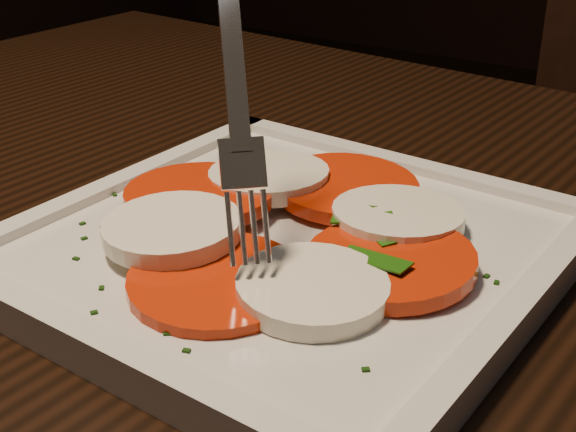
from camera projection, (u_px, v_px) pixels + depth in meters
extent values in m
cube|color=black|center=(337.00, 296.00, 0.46)|extent=(1.27, 0.91, 0.04)
cylinder|color=black|center=(154.00, 297.00, 1.16)|extent=(0.06, 0.06, 0.71)
cylinder|color=black|center=(520.00, 339.00, 1.33)|extent=(0.04, 0.04, 0.41)
cube|color=silver|center=(288.00, 252.00, 0.45)|extent=(0.30, 0.30, 0.01)
cylinder|color=red|center=(216.00, 282.00, 0.40)|extent=(0.09, 0.09, 0.01)
cylinder|color=white|center=(313.00, 289.00, 0.39)|extent=(0.08, 0.08, 0.01)
cylinder|color=red|center=(390.00, 262.00, 0.41)|extent=(0.09, 0.09, 0.01)
cylinder|color=white|center=(398.00, 217.00, 0.46)|extent=(0.08, 0.08, 0.01)
cylinder|color=red|center=(346.00, 187.00, 0.49)|extent=(0.09, 0.09, 0.01)
cylinder|color=white|center=(269.00, 177.00, 0.50)|extent=(0.08, 0.08, 0.01)
cylinder|color=red|center=(199.00, 195.00, 0.48)|extent=(0.09, 0.09, 0.01)
cylinder|color=white|center=(172.00, 228.00, 0.43)|extent=(0.08, 0.08, 0.01)
cube|color=#1D520E|center=(197.00, 227.00, 0.44)|extent=(0.03, 0.04, 0.00)
cube|color=#1D520E|center=(374.00, 259.00, 0.41)|extent=(0.04, 0.02, 0.01)
cube|color=#1D520E|center=(344.00, 211.00, 0.46)|extent=(0.03, 0.04, 0.00)
cube|color=#1D520E|center=(408.00, 237.00, 0.43)|extent=(0.04, 0.02, 0.00)
cube|color=#1D520E|center=(184.00, 227.00, 0.44)|extent=(0.04, 0.03, 0.01)
cube|color=#1D520E|center=(378.00, 231.00, 0.43)|extent=(0.03, 0.03, 0.00)
cube|color=#1D520E|center=(392.00, 233.00, 0.43)|extent=(0.03, 0.04, 0.01)
cube|color=#1D520E|center=(392.00, 200.00, 0.47)|extent=(0.03, 0.04, 0.01)
cube|color=#1D520E|center=(249.00, 191.00, 0.48)|extent=(0.03, 0.04, 0.01)
cube|color=#113309|center=(167.00, 333.00, 0.37)|extent=(0.00, 0.00, 0.00)
cube|color=#113309|center=(131.00, 272.00, 0.42)|extent=(0.00, 0.00, 0.00)
cube|color=#113309|center=(132.00, 276.00, 0.41)|extent=(0.00, 0.00, 0.00)
cube|color=#113309|center=(362.00, 170.00, 0.54)|extent=(0.00, 0.00, 0.00)
cube|color=#113309|center=(208.00, 180.00, 0.52)|extent=(0.00, 0.00, 0.00)
cube|color=#113309|center=(366.00, 369.00, 0.34)|extent=(0.00, 0.00, 0.00)
cube|color=#113309|center=(368.00, 173.00, 0.53)|extent=(0.00, 0.00, 0.00)
cube|color=#113309|center=(334.00, 177.00, 0.53)|extent=(0.00, 0.00, 0.00)
cube|color=#113309|center=(82.00, 224.00, 0.47)|extent=(0.00, 0.00, 0.00)
cube|color=#113309|center=(115.00, 195.00, 0.50)|extent=(0.00, 0.00, 0.00)
cube|color=#113309|center=(390.00, 187.00, 0.51)|extent=(0.00, 0.00, 0.00)
cube|color=#113309|center=(101.00, 288.00, 0.40)|extent=(0.00, 0.00, 0.00)
cube|color=#113309|center=(437.00, 273.00, 0.41)|extent=(0.00, 0.00, 0.00)
cube|color=#113309|center=(104.00, 227.00, 0.46)|extent=(0.00, 0.00, 0.00)
cube|color=#113309|center=(76.00, 259.00, 0.43)|extent=(0.00, 0.00, 0.00)
cube|color=#113309|center=(366.00, 324.00, 0.37)|extent=(0.00, 0.00, 0.00)
cube|color=#113309|center=(486.00, 276.00, 0.41)|extent=(0.00, 0.00, 0.00)
cube|color=#113309|center=(186.00, 351.00, 0.35)|extent=(0.00, 0.00, 0.00)
cube|color=#113309|center=(294.00, 166.00, 0.54)|extent=(0.00, 0.00, 0.00)
cube|color=#113309|center=(94.00, 313.00, 0.38)|extent=(0.00, 0.00, 0.00)
cube|color=#113309|center=(496.00, 283.00, 0.41)|extent=(0.00, 0.00, 0.00)
cube|color=#113309|center=(448.00, 218.00, 0.47)|extent=(0.00, 0.00, 0.00)
cube|color=#113309|center=(242.00, 179.00, 0.52)|extent=(0.00, 0.00, 0.00)
cube|color=#113309|center=(140.00, 275.00, 0.41)|extent=(0.00, 0.00, 0.00)
cube|color=#113309|center=(84.00, 238.00, 0.45)|extent=(0.00, 0.00, 0.00)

